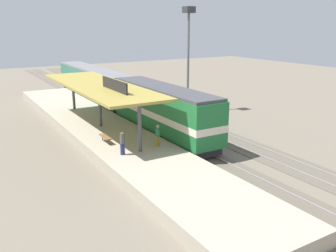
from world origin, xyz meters
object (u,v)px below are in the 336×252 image
(person_waiting, at_px, (122,142))
(person_walking, at_px, (158,135))
(platform_bench, at_px, (105,137))
(passenger_carriage_single, at_px, (93,84))
(locomotive, at_px, (163,111))
(light_mast, at_px, (188,37))

(person_waiting, xyz_separation_m, person_walking, (2.98, 0.24, 0.00))
(platform_bench, height_order, person_waiting, person_waiting)
(person_walking, bearing_deg, passenger_carriage_single, 82.37)
(locomotive, height_order, passenger_carriage_single, locomotive)
(locomotive, relative_size, person_waiting, 8.44)
(passenger_carriage_single, relative_size, person_waiting, 11.70)
(light_mast, distance_m, person_walking, 17.48)
(person_waiting, bearing_deg, passenger_carriage_single, 75.20)
(passenger_carriage_single, relative_size, person_walking, 11.70)
(locomotive, bearing_deg, light_mast, 44.58)
(locomotive, height_order, person_walking, locomotive)
(locomotive, distance_m, person_waiting, 7.59)
(locomotive, bearing_deg, passenger_carriage_single, 90.00)
(person_waiting, relative_size, person_walking, 1.00)
(person_waiting, height_order, person_walking, same)
(passenger_carriage_single, height_order, person_walking, passenger_carriage_single)
(locomotive, relative_size, passenger_carriage_single, 0.72)
(locomotive, xyz_separation_m, passenger_carriage_single, (0.00, 18.00, -0.10))
(light_mast, xyz_separation_m, person_walking, (-10.80, -12.08, -6.54))
(platform_bench, bearing_deg, passenger_carriage_single, 72.83)
(passenger_carriage_single, bearing_deg, light_mast, -52.90)
(platform_bench, height_order, locomotive, locomotive)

